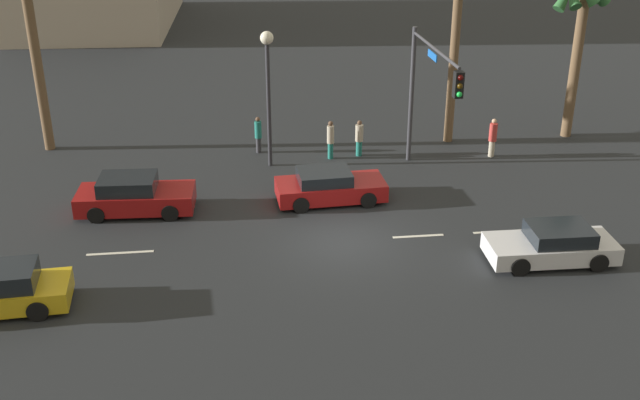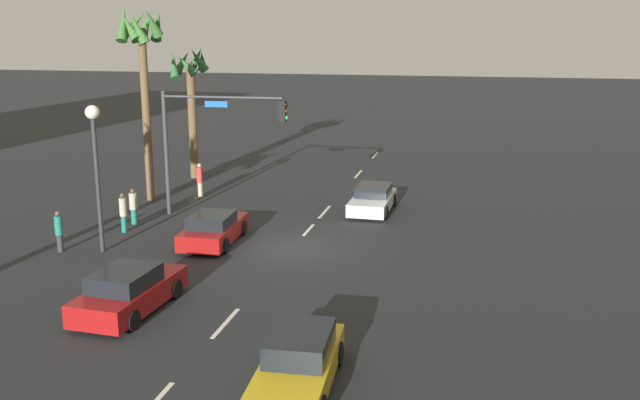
{
  "view_description": "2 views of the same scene",
  "coord_description": "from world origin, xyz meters",
  "px_view_note": "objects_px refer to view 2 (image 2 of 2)",
  "views": [
    {
      "loc": [
        -3.72,
        -24.0,
        12.82
      ],
      "look_at": [
        -0.94,
        -0.93,
        2.07
      ],
      "focal_mm": 43.27,
      "sensor_mm": 36.0,
      "label": 1
    },
    {
      "loc": [
        -26.67,
        -7.35,
        8.78
      ],
      "look_at": [
        -0.84,
        -1.35,
        2.31
      ],
      "focal_mm": 39.58,
      "sensor_mm": 36.0,
      "label": 2
    }
  ],
  "objects_px": {
    "car_2": "(373,199)",
    "car_3": "(298,363)",
    "pedestrian_3": "(133,206)",
    "traffic_signal": "(208,131)",
    "pedestrian_2": "(200,179)",
    "pedestrian_0": "(59,230)",
    "car_0": "(214,229)",
    "pedestrian_1": "(123,212)",
    "streetlamp": "(95,150)",
    "palm_tree_1": "(142,54)",
    "palm_tree_0": "(190,84)",
    "car_1": "(129,291)"
  },
  "relations": [
    {
      "from": "traffic_signal",
      "to": "streetlamp",
      "type": "height_order",
      "value": "traffic_signal"
    },
    {
      "from": "car_3",
      "to": "pedestrian_1",
      "type": "relative_size",
      "value": 2.65
    },
    {
      "from": "car_3",
      "to": "traffic_signal",
      "type": "relative_size",
      "value": 0.76
    },
    {
      "from": "car_1",
      "to": "pedestrian_1",
      "type": "distance_m",
      "value": 9.34
    },
    {
      "from": "car_0",
      "to": "car_2",
      "type": "height_order",
      "value": "car_0"
    },
    {
      "from": "palm_tree_1",
      "to": "traffic_signal",
      "type": "bearing_deg",
      "value": -118.06
    },
    {
      "from": "car_0",
      "to": "car_3",
      "type": "bearing_deg",
      "value": -149.15
    },
    {
      "from": "car_3",
      "to": "palm_tree_0",
      "type": "bearing_deg",
      "value": 28.49
    },
    {
      "from": "car_0",
      "to": "car_1",
      "type": "xyz_separation_m",
      "value": [
        -7.51,
        -0.09,
        0.06
      ]
    },
    {
      "from": "pedestrian_3",
      "to": "pedestrian_0",
      "type": "bearing_deg",
      "value": 168.31
    },
    {
      "from": "car_3",
      "to": "palm_tree_0",
      "type": "distance_m",
      "value": 27.03
    },
    {
      "from": "pedestrian_0",
      "to": "palm_tree_0",
      "type": "xyz_separation_m",
      "value": [
        14.84,
        0.48,
        4.73
      ]
    },
    {
      "from": "streetlamp",
      "to": "pedestrian_2",
      "type": "bearing_deg",
      "value": -0.66
    },
    {
      "from": "car_0",
      "to": "pedestrian_1",
      "type": "xyz_separation_m",
      "value": [
        0.64,
        4.47,
        0.33
      ]
    },
    {
      "from": "car_2",
      "to": "car_1",
      "type": "bearing_deg",
      "value": 158.73
    },
    {
      "from": "pedestrian_3",
      "to": "palm_tree_1",
      "type": "xyz_separation_m",
      "value": [
        4.52,
        1.45,
        6.66
      ]
    },
    {
      "from": "car_1",
      "to": "traffic_signal",
      "type": "xyz_separation_m",
      "value": [
        11.68,
        1.87,
        3.44
      ]
    },
    {
      "from": "car_0",
      "to": "traffic_signal",
      "type": "bearing_deg",
      "value": 23.09
    },
    {
      "from": "traffic_signal",
      "to": "pedestrian_1",
      "type": "bearing_deg",
      "value": 142.72
    },
    {
      "from": "car_3",
      "to": "pedestrian_3",
      "type": "xyz_separation_m",
      "value": [
        12.99,
        11.26,
        0.23
      ]
    },
    {
      "from": "car_0",
      "to": "traffic_signal",
      "type": "xyz_separation_m",
      "value": [
        4.17,
        1.78,
        3.49
      ]
    },
    {
      "from": "pedestrian_2",
      "to": "palm_tree_0",
      "type": "xyz_separation_m",
      "value": [
        4.45,
        2.23,
        4.69
      ]
    },
    {
      "from": "car_1",
      "to": "streetlamp",
      "type": "xyz_separation_m",
      "value": [
        5.42,
        4.06,
        3.49
      ]
    },
    {
      "from": "traffic_signal",
      "to": "pedestrian_2",
      "type": "bearing_deg",
      "value": 29.29
    },
    {
      "from": "car_3",
      "to": "palm_tree_1",
      "type": "relative_size",
      "value": 0.47
    },
    {
      "from": "pedestrian_2",
      "to": "pedestrian_3",
      "type": "bearing_deg",
      "value": 172.12
    },
    {
      "from": "car_2",
      "to": "car_3",
      "type": "distance_m",
      "value": 17.88
    },
    {
      "from": "car_0",
      "to": "car_2",
      "type": "bearing_deg",
      "value": -39.71
    },
    {
      "from": "traffic_signal",
      "to": "palm_tree_0",
      "type": "relative_size",
      "value": 0.78
    },
    {
      "from": "pedestrian_2",
      "to": "pedestrian_3",
      "type": "relative_size",
      "value": 1.07
    },
    {
      "from": "car_3",
      "to": "pedestrian_0",
      "type": "distance_m",
      "value": 14.87
    },
    {
      "from": "pedestrian_3",
      "to": "car_0",
      "type": "bearing_deg",
      "value": -112.83
    },
    {
      "from": "car_2",
      "to": "pedestrian_2",
      "type": "xyz_separation_m",
      "value": [
        1.05,
        9.53,
        0.35
      ]
    },
    {
      "from": "car_1",
      "to": "streetlamp",
      "type": "height_order",
      "value": "streetlamp"
    },
    {
      "from": "car_2",
      "to": "pedestrian_1",
      "type": "distance_m",
      "value": 11.88
    },
    {
      "from": "traffic_signal",
      "to": "car_1",
      "type": "bearing_deg",
      "value": -170.91
    },
    {
      "from": "car_0",
      "to": "streetlamp",
      "type": "distance_m",
      "value": 5.72
    },
    {
      "from": "pedestrian_2",
      "to": "pedestrian_3",
      "type": "distance_m",
      "value": 5.97
    },
    {
      "from": "streetlamp",
      "to": "pedestrian_1",
      "type": "relative_size",
      "value": 3.36
    },
    {
      "from": "traffic_signal",
      "to": "pedestrian_2",
      "type": "distance_m",
      "value": 5.3
    },
    {
      "from": "pedestrian_3",
      "to": "car_3",
      "type": "bearing_deg",
      "value": -139.09
    },
    {
      "from": "car_0",
      "to": "pedestrian_2",
      "type": "height_order",
      "value": "pedestrian_2"
    },
    {
      "from": "car_2",
      "to": "streetlamp",
      "type": "relative_size",
      "value": 0.73
    },
    {
      "from": "car_2",
      "to": "pedestrian_2",
      "type": "height_order",
      "value": "pedestrian_2"
    },
    {
      "from": "pedestrian_3",
      "to": "traffic_signal",
      "type": "bearing_deg",
      "value": -52.72
    },
    {
      "from": "palm_tree_1",
      "to": "car_1",
      "type": "bearing_deg",
      "value": -156.05
    },
    {
      "from": "traffic_signal",
      "to": "car_0",
      "type": "bearing_deg",
      "value": -156.91
    },
    {
      "from": "car_0",
      "to": "car_3",
      "type": "distance_m",
      "value": 12.84
    },
    {
      "from": "car_1",
      "to": "palm_tree_0",
      "type": "relative_size",
      "value": 0.57
    },
    {
      "from": "car_0",
      "to": "car_3",
      "type": "height_order",
      "value": "car_3"
    }
  ]
}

